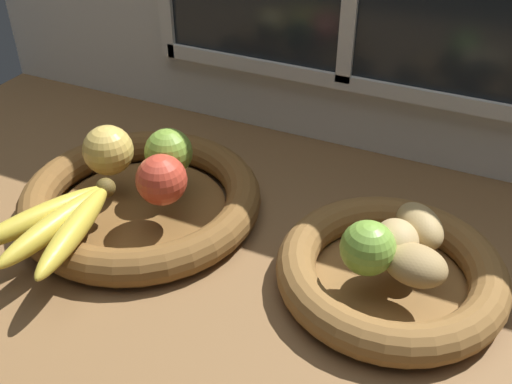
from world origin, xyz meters
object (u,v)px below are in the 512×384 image
Objects in this scene: apple_red_right at (162,180)px; potato_large at (396,241)px; apple_green_back at (169,152)px; potato_small at (416,265)px; fruit_bowl_right at (390,272)px; apple_golden_left at (108,150)px; banana_bunch_front at (59,222)px; fruit_bowl_left at (141,200)px; lime_near at (368,248)px; potato_back at (420,226)px.

potato_large is at bearing 3.59° from apple_red_right.
apple_green_back is 37.41cm from potato_small.
apple_golden_left is (-41.49, 1.08, 6.18)cm from fruit_bowl_right.
banana_bunch_front is (-8.17, -11.01, -1.90)cm from apple_red_right.
fruit_bowl_right is 41.25cm from banana_bunch_front.
fruit_bowl_left is 5.63× the size of potato_large.
apple_red_right is 1.12× the size of potato_large.
apple_green_back is 18.27cm from banana_bunch_front.
apple_golden_left is at bearing 178.51° from potato_large.
apple_green_back is at bearing 73.01° from banana_bunch_front.
apple_golden_left reaches higher than lime_near.
apple_red_right is 13.84cm from banana_bunch_front.
apple_golden_left reaches higher than apple_red_right.
potato_large reaches higher than potato_small.
fruit_bowl_right is 3.87× the size of potato_small.
apple_golden_left is 43.49cm from potato_back.
fruit_bowl_left is at bearing 173.83° from lime_near.
potato_small is at bearing -1.82° from apple_red_right.
apple_golden_left is 0.36× the size of banana_bunch_front.
banana_bunch_front reaches higher than fruit_bowl_left.
apple_green_back is at bearing 168.52° from potato_small.
fruit_bowl_left is 36.39cm from potato_large.
potato_back reaches higher than fruit_bowl_left.
apple_golden_left reaches higher than banana_bunch_front.
apple_red_right is at bearing -65.80° from apple_green_back.
apple_green_back is at bearing 61.62° from fruit_bowl_left.
fruit_bowl_left and fruit_bowl_right have the same top height.
potato_small is (1.13, -7.13, -0.09)cm from potato_back.
apple_green_back is at bearing 23.20° from apple_golden_left.
fruit_bowl_left is at bearing -173.79° from potato_back.
fruit_bowl_left is 34.31cm from lime_near.
apple_golden_left is (-5.44, 1.08, 6.19)cm from fruit_bowl_left.
lime_near is (-2.42, -3.64, 0.82)cm from potato_large.
apple_golden_left is 14.39cm from banana_bunch_front.
banana_bunch_front is at bearing -126.58° from apple_red_right.
potato_back is (37.92, 4.13, 4.86)cm from fruit_bowl_left.
potato_small is 1.13× the size of lime_near.
fruit_bowl_right is 3.58× the size of potato_back.
apple_green_back reaches higher than fruit_bowl_right.
potato_small is at bearing -45.00° from fruit_bowl_right.
fruit_bowl_right is at bearing 3.59° from apple_red_right.
banana_bunch_front is 44.26cm from potato_back.
potato_small is 5.56cm from lime_near.
apple_red_right reaches higher than fruit_bowl_left.
apple_red_right is 0.87× the size of potato_back.
apple_red_right is at bearing -15.69° from apple_golden_left.
potato_large is (38.95, 12.94, 0.86)cm from banana_bunch_front.
fruit_bowl_right is at bearing 135.00° from potato_small.
potato_large is at bearing 56.31° from lime_near.
apple_golden_left is 1.12× the size of lime_near.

